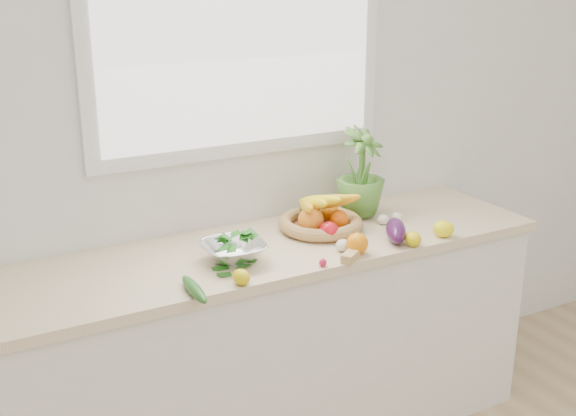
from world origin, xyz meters
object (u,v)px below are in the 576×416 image
cucumber (194,289)px  colander_with_spinach (233,246)px  eggplant (396,230)px  apple (329,232)px  potted_herb (361,171)px  fruit_basket (320,218)px

cucumber → colander_with_spinach: size_ratio=0.94×
eggplant → cucumber: eggplant is taller
apple → eggplant: (0.24, -0.12, 0.00)m
potted_herb → eggplant: bearing=-97.1°
apple → colander_with_spinach: (-0.42, -0.01, 0.02)m
potted_herb → colander_with_spinach: potted_herb is taller
apple → potted_herb: potted_herb is taller
apple → colander_with_spinach: colander_with_spinach is taller
apple → potted_herb: (0.28, 0.19, 0.17)m
eggplant → potted_herb: (0.04, 0.31, 0.16)m
apple → fruit_basket: 0.13m
cucumber → fruit_basket: 0.77m
potted_herb → apple: bearing=-145.4°
potted_herb → colander_with_spinach: size_ratio=1.56×
apple → potted_herb: size_ratio=0.22×
apple → eggplant: size_ratio=0.39×
apple → colander_with_spinach: size_ratio=0.34×
eggplant → cucumber: bearing=-174.6°
potted_herb → fruit_basket: bearing=-165.0°
cucumber → potted_herb: (0.94, 0.40, 0.19)m
apple → cucumber: 0.69m
apple → colander_with_spinach: 0.43m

